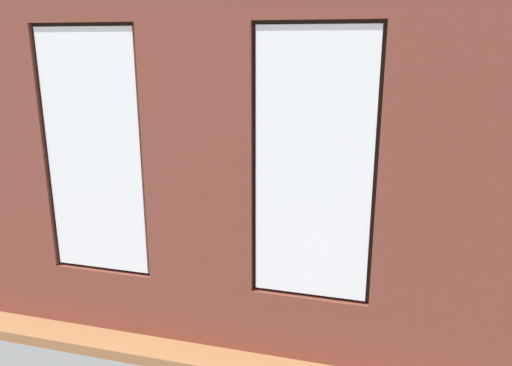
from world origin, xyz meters
TOP-DOWN VIEW (x-y plane):
  - ground_plane at (0.00, 0.00)m, footprint 6.28×5.72m
  - brick_wall_with_windows at (0.00, 2.48)m, footprint 5.68×0.30m
  - white_wall_right at (2.79, 0.20)m, footprint 0.10×4.72m
  - couch_by_window at (0.17, 1.83)m, footprint 1.80×0.87m
  - couch_left at (-2.14, 0.11)m, footprint 0.90×2.10m
  - coffee_table at (0.26, -0.15)m, footprint 1.25×0.71m
  - cup_ceramic at (-0.08, -0.27)m, footprint 0.08×0.08m
  - candle_jar at (0.42, -0.24)m, footprint 0.08×0.08m
  - table_plant_small at (0.64, -0.04)m, footprint 0.13×0.13m
  - remote_gray at (0.17, -0.04)m, footprint 0.14×0.17m
  - media_console at (2.49, -0.30)m, footprint 1.11×0.42m
  - tv_flatscreen at (2.49, -0.30)m, footprint 1.15×0.20m
  - potted_plant_mid_room_small at (-0.46, -0.97)m, footprint 0.31×0.31m
  - potted_plant_corner_near_left at (-2.29, -1.86)m, footprint 0.40×0.40m
  - potted_plant_between_couches at (-1.19, 1.78)m, footprint 0.61×0.61m
  - potted_plant_beside_window_right at (1.71, 1.92)m, footprint 1.13×1.10m
  - potted_plant_corner_far_left at (-2.29, 1.93)m, footprint 1.04×1.09m

SIDE VIEW (x-z plane):
  - ground_plane at x=0.00m, z-range -0.10..0.00m
  - media_console at x=2.49m, z-range 0.00..0.51m
  - couch_left at x=-2.14m, z-range -0.07..0.73m
  - couch_by_window at x=0.17m, z-range -0.07..0.73m
  - coffee_table at x=0.26m, z-range 0.15..0.57m
  - potted_plant_mid_room_small at x=-0.46m, z-range 0.11..0.62m
  - remote_gray at x=0.17m, z-range 0.42..0.44m
  - potted_plant_corner_near_left at x=-2.29m, z-range 0.11..0.80m
  - cup_ceramic at x=-0.08m, z-range 0.42..0.51m
  - candle_jar at x=0.42m, z-range 0.42..0.52m
  - table_plant_small at x=0.64m, z-range 0.43..0.65m
  - potted_plant_between_couches at x=-1.19m, z-range 0.16..1.06m
  - potted_plant_beside_window_right at x=1.71m, z-range 0.04..1.33m
  - tv_flatscreen at x=2.49m, z-range 0.51..1.29m
  - potted_plant_corner_far_left at x=-2.29m, z-range 0.15..1.66m
  - brick_wall_with_windows at x=0.00m, z-range -0.03..3.11m
  - white_wall_right at x=2.79m, z-range 0.00..3.14m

